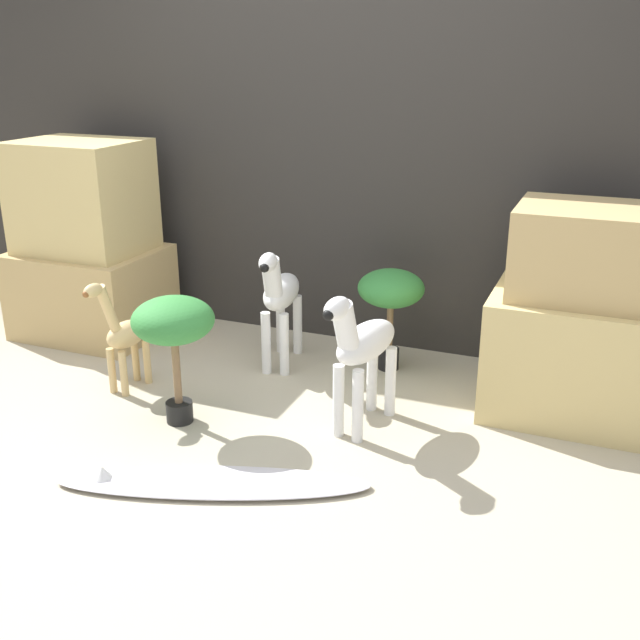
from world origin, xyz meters
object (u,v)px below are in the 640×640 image
object	(u,v)px
giraffe_figurine	(123,335)
potted_palm_back	(391,293)
zebra_right	(362,347)
potted_palm_front	(173,325)
zebra_left	(280,296)
surfboard	(210,482)

from	to	relation	value
giraffe_figurine	potted_palm_back	world-z (taller)	giraffe_figurine
giraffe_figurine	zebra_right	bearing A→B (deg)	2.72
potted_palm_front	zebra_right	bearing A→B (deg)	17.78
zebra_left	potted_palm_back	size ratio (longest dim) A/B	1.25
zebra_right	potted_palm_front	world-z (taller)	zebra_right
zebra_right	zebra_left	size ratio (longest dim) A/B	1.00
potted_palm_front	potted_palm_back	world-z (taller)	potted_palm_front
zebra_right	zebra_left	distance (m)	0.82
zebra_right	surfboard	bearing A→B (deg)	-119.79
zebra_left	surfboard	xyz separation A→B (m)	(0.25, -1.20, -0.38)
zebra_right	potted_palm_front	distance (m)	0.84
zebra_right	potted_palm_front	xyz separation A→B (m)	(-0.80, -0.26, 0.08)
surfboard	potted_palm_front	bearing A→B (deg)	133.59
zebra_right	giraffe_figurine	xyz separation A→B (m)	(-1.23, -0.06, -0.10)
zebra_left	giraffe_figurine	xyz separation A→B (m)	(-0.59, -0.57, -0.10)
giraffe_figurine	potted_palm_front	bearing A→B (deg)	-24.65
giraffe_figurine	surfboard	size ratio (longest dim) A/B	0.48
zebra_right	surfboard	world-z (taller)	zebra_right
surfboard	zebra_right	bearing A→B (deg)	60.21
zebra_right	zebra_left	world-z (taller)	same
zebra_right	giraffe_figurine	size ratio (longest dim) A/B	1.13
zebra_left	potted_palm_front	distance (m)	0.79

